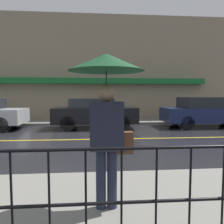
{
  "coord_description": "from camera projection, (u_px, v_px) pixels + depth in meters",
  "views": [
    {
      "loc": [
        1.18,
        -8.34,
        1.7
      ],
      "look_at": [
        1.59,
        -3.45,
        1.32
      ],
      "focal_mm": 35.0,
      "sensor_mm": 36.0,
      "label": 1
    }
  ],
  "objects": [
    {
      "name": "ground_plane",
      "position": [
        63.0,
        140.0,
        8.32
      ],
      "size": [
        80.0,
        80.0,
        0.0
      ],
      "primitive_type": "plane",
      "color": "black"
    },
    {
      "name": "sidewalk_near",
      "position": [
        12.0,
        209.0,
        3.14
      ],
      "size": [
        28.0,
        2.46,
        0.14
      ],
      "color": "gray",
      "rests_on": "ground_plane"
    },
    {
      "name": "sidewalk_far",
      "position": [
        74.0,
        122.0,
        13.25
      ],
      "size": [
        28.0,
        1.99,
        0.14
      ],
      "color": "gray",
      "rests_on": "ground_plane"
    },
    {
      "name": "lane_marking",
      "position": [
        63.0,
        140.0,
        8.32
      ],
      "size": [
        25.2,
        0.12,
        0.01
      ],
      "color": "gold",
      "rests_on": "ground_plane"
    },
    {
      "name": "building_storefront",
      "position": [
        75.0,
        69.0,
        14.11
      ],
      "size": [
        28.0,
        0.85,
        6.89
      ],
      "color": "gray",
      "rests_on": "ground_plane"
    },
    {
      "name": "pedestrian",
      "position": [
        107.0,
        89.0,
        2.92
      ],
      "size": [
        1.02,
        1.02,
        2.12
      ],
      "color": "#23283D",
      "rests_on": "sidewalk_near"
    },
    {
      "name": "car_black",
      "position": [
        95.0,
        113.0,
        11.18
      ],
      "size": [
        4.22,
        1.8,
        1.54
      ],
      "color": "black",
      "rests_on": "ground_plane"
    },
    {
      "name": "car_navy",
      "position": [
        207.0,
        112.0,
        11.67
      ],
      "size": [
        4.79,
        1.83,
        1.6
      ],
      "color": "#19234C",
      "rests_on": "ground_plane"
    }
  ]
}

